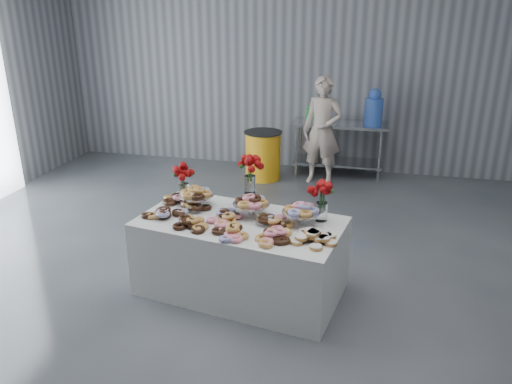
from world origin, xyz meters
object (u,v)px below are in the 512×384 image
display_table (241,256)px  trash_barrel (263,155)px  person (322,131)px  prep_table (339,140)px  water_jug (374,108)px

display_table → trash_barrel: bearing=98.9°
display_table → person: size_ratio=1.14×
display_table → prep_table: size_ratio=1.27×
water_jug → person: person is taller
prep_table → person: (-0.24, -0.34, 0.21)m
display_table → trash_barrel: trash_barrel is taller
person → water_jug: bearing=34.4°
trash_barrel → prep_table: bearing=17.3°
display_table → prep_table: bearing=80.2°
prep_table → water_jug: 0.73m
display_table → prep_table: (0.64, 3.72, 0.24)m
prep_table → trash_barrel: prep_table is taller
water_jug → person: bearing=-155.2°
display_table → water_jug: 3.97m
prep_table → person: 0.47m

